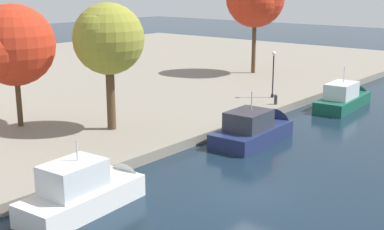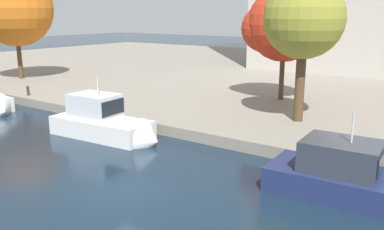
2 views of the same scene
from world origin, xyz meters
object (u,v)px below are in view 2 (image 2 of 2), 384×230
Objects in this scene: tree_1 at (13,8)px; tree_0 at (301,18)px; tree_2 at (282,26)px; motor_yacht_2 at (369,185)px; motor_yacht_1 at (108,127)px; mooring_bollard_0 at (28,90)px.

tree_0 is at bearing -0.01° from tree_1.
tree_1 is 27.83m from tree_2.
tree_2 reaches higher than motor_yacht_2.
motor_yacht_2 is 0.89× the size of tree_0.
motor_yacht_1 is 16.00m from tree_2.
motor_yacht_1 is 0.87× the size of tree_2.
motor_yacht_2 is at bearing -4.57° from motor_yacht_1.
tree_1 reaches higher than motor_yacht_1.
tree_2 reaches higher than mooring_bollard_0.
tree_2 is at bearing 123.23° from motor_yacht_2.
motor_yacht_1 is 9.26× the size of mooring_bollard_0.
mooring_bollard_0 is (-13.01, 3.20, 0.42)m from motor_yacht_1.
tree_1 is (-9.11, 5.00, 6.86)m from mooring_bollard_0.
tree_1 is 1.26× the size of tree_2.
tree_0 reaches higher than mooring_bollard_0.
motor_yacht_1 is 0.86× the size of tree_0.
motor_yacht_1 reaches higher than motor_yacht_2.
tree_0 is (21.76, 4.99, 6.07)m from mooring_bollard_0.
mooring_bollard_0 is at bearing -28.75° from tree_1.
motor_yacht_1 is at bearing -136.89° from tree_0.
tree_2 is (-3.71, 5.85, -0.71)m from tree_0.
mooring_bollard_0 is (-28.27, 3.26, 0.45)m from motor_yacht_2.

